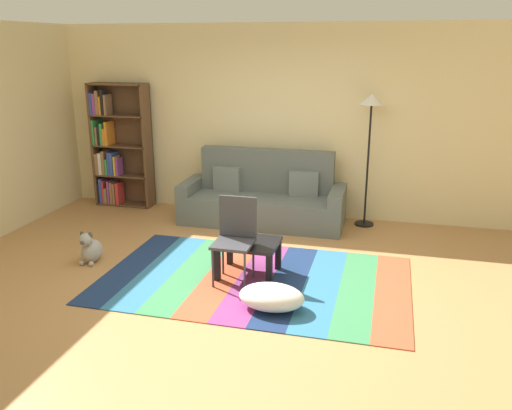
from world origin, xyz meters
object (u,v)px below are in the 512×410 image
(coffee_table, at_px, (248,248))
(standing_lamp, at_px, (371,117))
(tv_remote, at_px, (248,243))
(pouf, at_px, (272,297))
(dog, at_px, (91,249))
(folding_chair, at_px, (235,232))
(couch, at_px, (263,199))
(bookshelf, at_px, (115,150))

(coffee_table, xyz_separation_m, standing_lamp, (1.12, 2.02, 1.18))
(coffee_table, bearing_deg, tv_remote, -78.24)
(pouf, distance_m, standing_lamp, 3.13)
(dog, distance_m, folding_chair, 1.79)
(couch, distance_m, tv_remote, 1.88)
(coffee_table, height_order, pouf, coffee_table)
(coffee_table, distance_m, pouf, 0.84)
(tv_remote, bearing_deg, couch, 121.10)
(coffee_table, relative_size, pouf, 1.03)
(standing_lamp, bearing_deg, pouf, -104.55)
(pouf, xyz_separation_m, standing_lamp, (0.71, 2.72, 1.37))
(standing_lamp, xyz_separation_m, folding_chair, (-1.22, -2.16, -0.97))
(bookshelf, bearing_deg, couch, -6.71)
(bookshelf, height_order, standing_lamp, bookshelf)
(couch, bearing_deg, tv_remote, -81.24)
(dog, bearing_deg, tv_remote, 1.39)
(couch, height_order, folding_chair, couch)
(bookshelf, height_order, tv_remote, bookshelf)
(tv_remote, bearing_deg, dog, -156.26)
(coffee_table, xyz_separation_m, pouf, (0.42, -0.70, -0.19))
(dog, bearing_deg, pouf, -14.78)
(dog, xyz_separation_m, standing_lamp, (2.97, 2.13, 1.34))
(standing_lamp, height_order, folding_chair, standing_lamp)
(coffee_table, bearing_deg, dog, -176.68)
(bookshelf, xyz_separation_m, dog, (0.83, -2.18, -0.71))
(bookshelf, bearing_deg, pouf, -41.96)
(dog, bearing_deg, couch, 50.34)
(pouf, bearing_deg, standing_lamp, 75.45)
(folding_chair, bearing_deg, tv_remote, 93.11)
(bookshelf, relative_size, standing_lamp, 1.04)
(bookshelf, xyz_separation_m, coffee_table, (2.68, -2.08, -0.55))
(dog, height_order, folding_chair, folding_chair)
(coffee_table, relative_size, tv_remote, 4.28)
(pouf, distance_m, dog, 2.34)
(pouf, bearing_deg, folding_chair, 132.63)
(dog, height_order, standing_lamp, standing_lamp)
(tv_remote, bearing_deg, bookshelf, 163.86)
(tv_remote, bearing_deg, folding_chair, -121.87)
(pouf, height_order, standing_lamp, standing_lamp)
(bookshelf, distance_m, dog, 2.44)
(pouf, height_order, folding_chair, folding_chair)
(couch, xyz_separation_m, pouf, (0.69, -2.50, -0.21))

